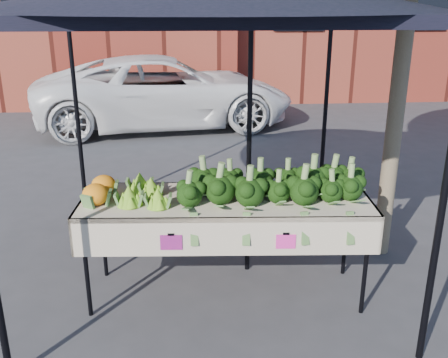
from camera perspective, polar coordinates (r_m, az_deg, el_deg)
ground at (r=4.54m, az=-1.21°, el=-13.20°), size 90.00×90.00×0.00m
table at (r=4.39m, az=0.20°, el=-7.66°), size 2.44×0.94×0.90m
canopy at (r=4.51m, az=-1.69°, el=5.61°), size 3.16×3.16×2.74m
broccoli_heap at (r=4.22m, az=5.46°, el=-0.09°), size 1.62×0.59×0.29m
romanesco_cluster at (r=4.20m, az=-8.91°, el=-0.84°), size 0.45×0.59×0.22m
cauliflower_pair at (r=4.28m, az=-13.82°, el=-0.95°), size 0.25×0.45×0.20m
street_tree at (r=4.97m, az=19.83°, el=16.24°), size 2.30×2.30×4.53m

